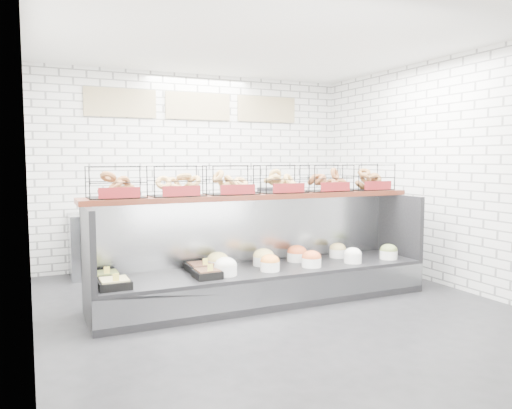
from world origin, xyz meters
name	(u,v)px	position (x,y,z in m)	size (l,w,h in m)	color
ground	(276,308)	(0.00, 0.00, 0.00)	(5.50, 5.50, 0.00)	black
room_shell	(254,127)	(0.00, 0.60, 2.06)	(5.02, 5.51, 3.01)	silver
display_case	(263,273)	(0.00, 0.34, 0.33)	(4.00, 0.90, 1.20)	black
bagel_shelf	(257,183)	(0.00, 0.52, 1.39)	(4.10, 0.50, 0.40)	#3F160D
prep_counter	(205,236)	(-0.01, 2.43, 0.47)	(4.00, 0.60, 1.20)	#93969B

